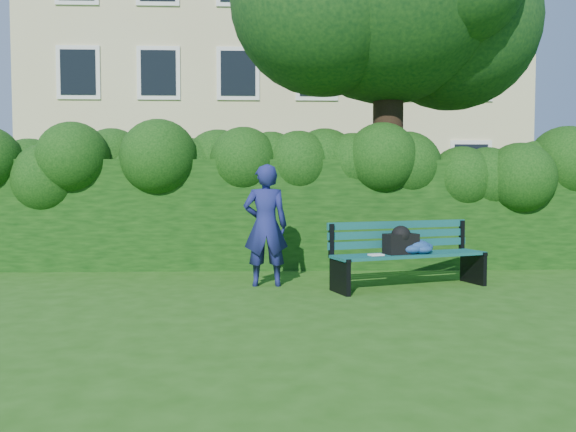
{
  "coord_description": "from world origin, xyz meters",
  "views": [
    {
      "loc": [
        -0.27,
        -7.3,
        1.36
      ],
      "look_at": [
        0.0,
        0.6,
        0.95
      ],
      "focal_mm": 35.0,
      "sensor_mm": 36.0,
      "label": 1
    }
  ],
  "objects": [
    {
      "name": "park_bench",
      "position": [
        1.6,
        0.16,
        0.51
      ],
      "size": [
        2.24,
        1.23,
        0.89
      ],
      "rotation": [
        0.0,
        0.0,
        0.33
      ],
      "color": "#0E4A49",
      "rests_on": "ground"
    },
    {
      "name": "man_reading",
      "position": [
        -0.32,
        0.37,
        0.83
      ],
      "size": [
        0.62,
        0.42,
        1.67
      ],
      "primitive_type": "imported",
      "rotation": [
        0.0,
        0.0,
        3.17
      ],
      "color": "navy",
      "rests_on": "ground"
    },
    {
      "name": "apartment_building",
      "position": [
        -0.0,
        13.99,
        6.0
      ],
      "size": [
        16.0,
        8.08,
        12.0
      ],
      "color": "beige",
      "rests_on": "ground"
    },
    {
      "name": "ground",
      "position": [
        0.0,
        0.0,
        0.0
      ],
      "size": [
        80.0,
        80.0,
        0.0
      ],
      "primitive_type": "plane",
      "color": "#235513",
      "rests_on": "ground"
    },
    {
      "name": "hedge",
      "position": [
        0.0,
        2.2,
        0.9
      ],
      "size": [
        10.0,
        1.0,
        1.8
      ],
      "color": "black",
      "rests_on": "ground"
    }
  ]
}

